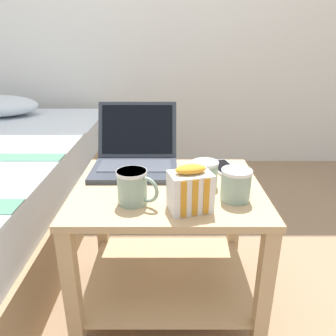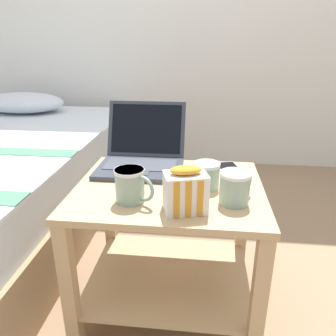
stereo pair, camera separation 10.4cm
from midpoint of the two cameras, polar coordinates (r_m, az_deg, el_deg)
ground_plane at (r=1.39m, az=-2.30°, el=-22.33°), size 8.00×8.00×0.00m
bedside_table at (r=1.19m, az=-2.54°, el=-11.02°), size 0.63×0.52×0.50m
laptop at (r=1.26m, az=-8.00°, el=2.08°), size 0.31×0.32×0.23m
mug_front_left at (r=1.00m, az=8.97°, el=-2.65°), size 0.11×0.12×0.10m
mug_front_right at (r=1.09m, az=3.70°, el=-0.74°), size 0.09×0.12×0.09m
mug_mid_center at (r=0.98m, az=-9.13°, el=-3.10°), size 0.13×0.09×0.10m
snack_bag at (r=0.93m, az=0.69°, el=-3.90°), size 0.14×0.11×0.14m
cell_phone at (r=1.26m, az=7.25°, el=0.13°), size 0.11×0.16×0.01m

